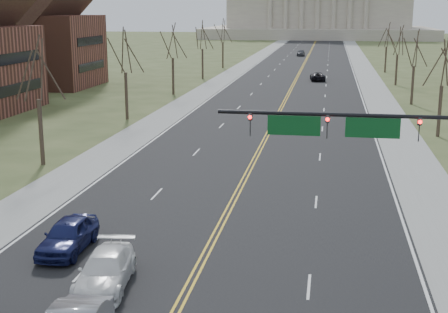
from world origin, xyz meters
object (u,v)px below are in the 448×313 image
(car_far_sb, at_px, (301,53))
(signal_mast, at_px, (371,139))
(car_far_nb, at_px, (318,76))
(car_sb_outer_second, at_px, (68,235))
(car_sb_inner_second, at_px, (105,270))

(car_far_sb, bearing_deg, signal_mast, -85.27)
(car_far_nb, bearing_deg, car_far_sb, -90.18)
(signal_mast, xyz_separation_m, car_sb_outer_second, (-14.06, -1.41, -4.96))
(car_far_nb, bearing_deg, car_sb_inner_second, 79.19)
(car_sb_inner_second, distance_m, car_far_sb, 134.31)
(car_sb_inner_second, distance_m, car_sb_outer_second, 4.72)
(car_sb_outer_second, distance_m, car_far_sb, 130.88)
(car_sb_outer_second, relative_size, car_far_sb, 1.02)
(signal_mast, height_order, car_sb_inner_second, signal_mast)
(car_sb_inner_second, relative_size, car_far_sb, 1.09)
(car_sb_outer_second, xyz_separation_m, car_far_sb, (4.79, 130.80, -0.02))
(car_sb_outer_second, height_order, car_far_nb, car_sb_outer_second)
(signal_mast, distance_m, car_far_sb, 129.82)
(car_sb_outer_second, bearing_deg, car_far_sb, 86.45)
(signal_mast, height_order, car_far_sb, signal_mast)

